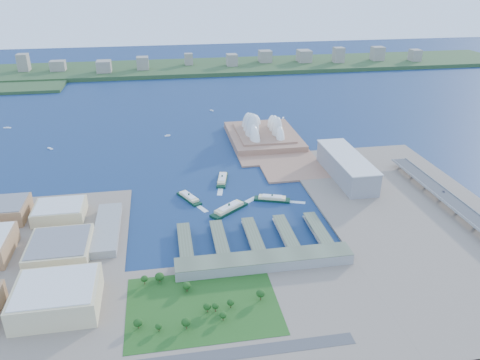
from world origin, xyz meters
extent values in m
plane|color=#10294E|center=(0.00, 0.00, 0.00)|extent=(3000.00, 3000.00, 0.00)
cube|color=#7C6E5F|center=(-250.00, -105.00, 1.50)|extent=(220.00, 390.00, 3.00)
cube|color=#7C6E5F|center=(0.00, -210.00, 1.50)|extent=(720.00, 180.00, 3.00)
cube|color=#7C6E5F|center=(240.00, -50.00, 1.50)|extent=(240.00, 500.00, 3.00)
cube|color=#946851|center=(107.50, 260.00, 1.50)|extent=(135.00, 220.00, 3.00)
cube|color=#2D4926|center=(0.00, 980.00, 6.00)|extent=(2200.00, 260.00, 12.00)
cube|color=gray|center=(195.00, 80.00, 20.50)|extent=(45.00, 155.00, 35.00)
cube|color=gray|center=(15.00, -135.00, 9.00)|extent=(200.00, 28.00, 12.00)
imported|color=slate|center=(304.00, -18.55, 15.54)|extent=(1.92, 4.73, 1.37)
camera|label=1|loc=(-86.45, -560.50, 311.20)|focal=35.00mm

